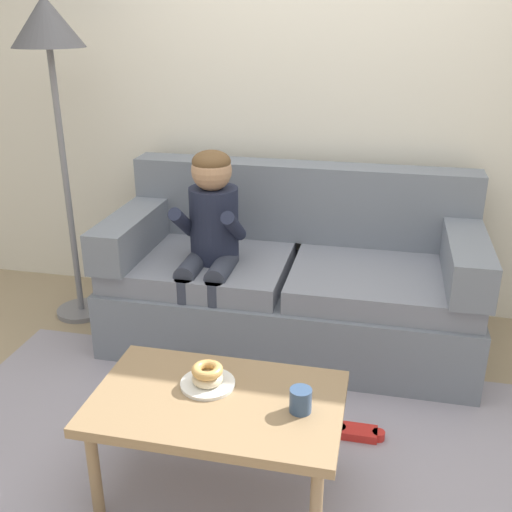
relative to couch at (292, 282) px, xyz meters
The scene contains 12 objects.
ground 0.92m from the couch, 89.16° to the right, with size 10.00×10.00×0.00m, color #9E896B.
wall_back 1.19m from the couch, 88.72° to the left, with size 8.00×0.10×2.80m, color silver.
area_rug 1.15m from the couch, 89.35° to the right, with size 2.93×1.67×0.01m, color #9993A3.
couch is the anchor object (origin of this frame).
coffee_table 1.26m from the couch, 93.49° to the right, with size 0.93×0.57×0.43m.
person_child 0.56m from the couch, 152.98° to the right, with size 0.34×0.58×1.10m.
plate 1.19m from the couch, 96.44° to the right, with size 0.21×0.21×0.01m, color white.
donut 1.19m from the couch, 96.44° to the right, with size 0.12×0.12×0.04m, color beige.
donut_second 1.20m from the couch, 96.44° to the right, with size 0.12×0.12×0.04m, color tan.
mug 1.29m from the couch, 79.43° to the right, with size 0.08×0.08×0.09m, color #334C72.
toy_controller 0.99m from the couch, 61.98° to the right, with size 0.23×0.09×0.05m.
floor_lamp 1.80m from the couch, behind, with size 0.39×0.39×1.83m.
Camera 1 is at (0.45, -2.18, 1.75)m, focal length 42.11 mm.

